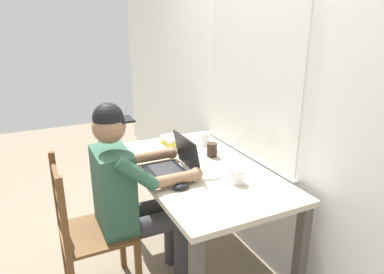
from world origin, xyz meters
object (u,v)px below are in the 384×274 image
Objects in this scene: landscape_photo_print at (192,160)px; wooden_chair at (88,233)px; computer_mouse at (181,187)px; book_stack_main at (173,141)px; coffee_mug_white at (237,176)px; coffee_mug_spare at (206,139)px; coffee_mug_dark at (212,150)px; desk at (199,181)px; seated_person at (131,190)px; laptop at (175,164)px.

wooden_chair is at bearing -71.62° from landscape_photo_print.
book_stack_main reaches higher than computer_mouse.
coffee_mug_white is 0.68m from coffee_mug_spare.
coffee_mug_dark is at bearing -16.82° from coffee_mug_spare.
desk is 11.75× the size of coffee_mug_spare.
coffee_mug_spare is (-0.60, 0.48, 0.03)m from computer_mouse.
landscape_photo_print is (-0.00, -0.15, -0.05)m from coffee_mug_dark.
book_stack_main is at bearing -153.27° from coffee_mug_dark.
coffee_mug_spare is at bearing 109.76° from wooden_chair.
coffee_mug_dark is at bearing 97.81° from wooden_chair.
coffee_mug_dark reaches higher than computer_mouse.
seated_person reaches higher than coffee_mug_spare.
coffee_mug_white is 0.77m from book_stack_main.
desk is at bearing -33.52° from coffee_mug_spare.
coffee_mug_dark is 0.16m from landscape_photo_print.
laptop is at bearing 88.70° from wooden_chair.
seated_person is 10.25× the size of coffee_mug_white.
landscape_photo_print is at bearing 145.69° from computer_mouse.
seated_person reaches higher than wooden_chair.
laptop reaches higher than desk.
wooden_chair is 0.96m from coffee_mug_white.
coffee_mug_spare is 0.58× the size of book_stack_main.
laptop is (0.01, 0.57, 0.35)m from wooden_chair.
landscape_photo_print is (-0.37, 0.25, -0.02)m from computer_mouse.
coffee_mug_white is (0.30, 0.10, 0.14)m from desk.
coffee_mug_dark is (-0.37, 0.41, 0.03)m from computer_mouse.
book_stack_main is (-0.32, -0.16, -0.01)m from coffee_mug_dark.
desk is at bearing 88.27° from seated_person.
desk is 1.10× the size of seated_person.
desk is at bearing -51.37° from coffee_mug_dark.
wooden_chair is at bearing -70.24° from coffee_mug_spare.
computer_mouse is at bearing -45.55° from desk.
landscape_photo_print is (0.23, -0.22, -0.05)m from coffee_mug_spare.
wooden_chair is 2.87× the size of laptop.
computer_mouse is 0.82× the size of coffee_mug_white.
coffee_mug_dark reaches higher than landscape_photo_print.
desk is 0.18m from landscape_photo_print.
seated_person is at bearing -46.48° from book_stack_main.
laptop is 0.24m from computer_mouse.
coffee_mug_dark reaches higher than coffee_mug_white.
seated_person reaches higher than computer_mouse.
seated_person is 9.62× the size of landscape_photo_print.
wooden_chair is at bearing -91.30° from laptop.
wooden_chair is at bearing -82.19° from coffee_mug_dark.
landscape_photo_print is at bearing 126.64° from laptop.
seated_person is 0.65m from coffee_mug_white.
seated_person is (-0.01, -0.46, 0.03)m from desk.
landscape_photo_print is at bearing 99.59° from wooden_chair.
coffee_mug_dark is at bearing 170.41° from coffee_mug_white.
desk is 0.35m from computer_mouse.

